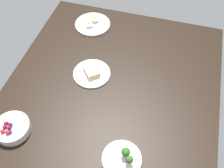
{
  "coord_description": "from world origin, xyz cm",
  "views": [
    {
      "loc": [
        -79.81,
        -22.7,
        114.82
      ],
      "look_at": [
        0.0,
        0.0,
        6.0
      ],
      "focal_mm": 41.9,
      "sensor_mm": 36.0,
      "label": 1
    }
  ],
  "objects_px": {
    "plate_eggs": "(93,24)",
    "plate_sandwich": "(92,73)",
    "plate_broccoli": "(123,158)",
    "bowl_berries": "(12,128)"
  },
  "relations": [
    {
      "from": "plate_eggs",
      "to": "plate_sandwich",
      "type": "xyz_separation_m",
      "value": [
        -0.39,
        -0.13,
        0.0
      ]
    },
    {
      "from": "plate_broccoli",
      "to": "plate_sandwich",
      "type": "relative_size",
      "value": 0.85
    },
    {
      "from": "plate_eggs",
      "to": "bowl_berries",
      "type": "relative_size",
      "value": 1.35
    },
    {
      "from": "plate_broccoli",
      "to": "bowl_berries",
      "type": "xyz_separation_m",
      "value": [
        -0.0,
        0.53,
        0.01
      ]
    },
    {
      "from": "plate_sandwich",
      "to": "bowl_berries",
      "type": "distance_m",
      "value": 0.49
    },
    {
      "from": "plate_eggs",
      "to": "plate_sandwich",
      "type": "relative_size",
      "value": 1.11
    },
    {
      "from": "plate_eggs",
      "to": "plate_sandwich",
      "type": "height_order",
      "value": "plate_eggs"
    },
    {
      "from": "plate_eggs",
      "to": "bowl_berries",
      "type": "bearing_deg",
      "value": 171.73
    },
    {
      "from": "plate_broccoli",
      "to": "bowl_berries",
      "type": "relative_size",
      "value": 1.04
    },
    {
      "from": "plate_broccoli",
      "to": "plate_sandwich",
      "type": "bearing_deg",
      "value": 33.79
    }
  ]
}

